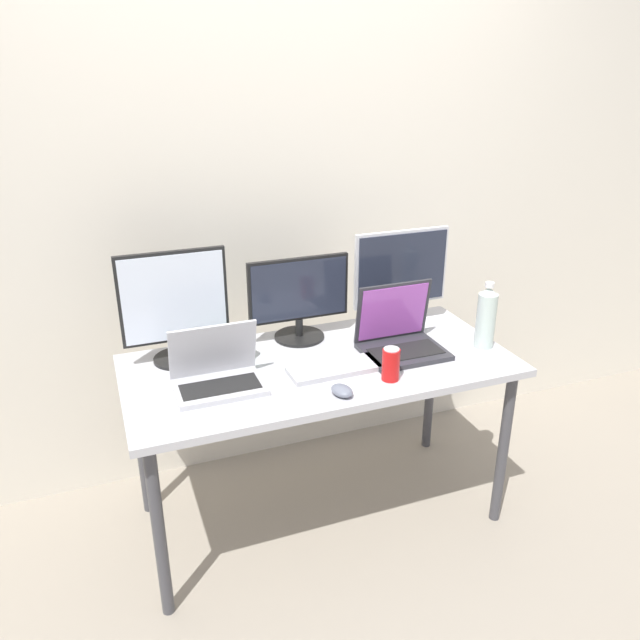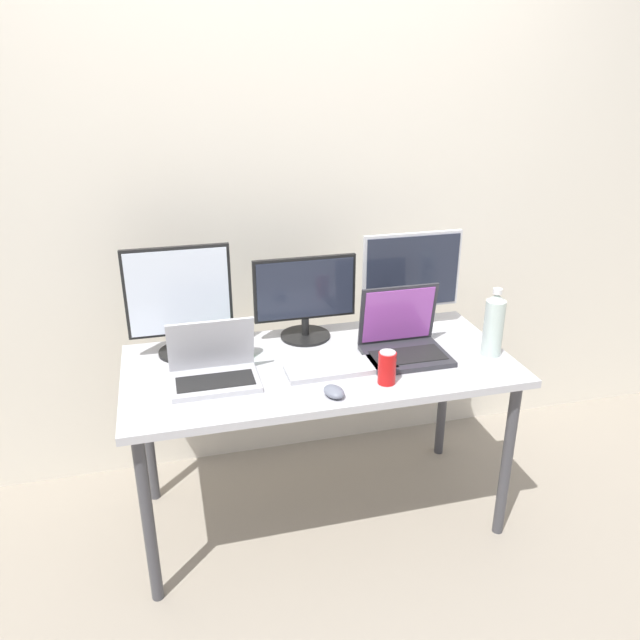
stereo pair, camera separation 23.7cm
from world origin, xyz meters
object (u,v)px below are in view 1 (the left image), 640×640
(work_desk, at_px, (320,378))
(monitor_right, at_px, (401,274))
(laptop_secondary, at_px, (399,336))
(water_bottle, at_px, (486,317))
(mouse_by_keyboard, at_px, (342,391))
(monitor_center, at_px, (298,298))
(monitor_left, at_px, (174,305))
(soda_can_near_keyboard, at_px, (243,346))
(soda_can_by_laptop, at_px, (391,364))
(laptop_silver, at_px, (217,373))
(keyboard_main, at_px, (343,367))

(work_desk, relative_size, monitor_right, 3.46)
(laptop_secondary, relative_size, water_bottle, 1.15)
(laptop_secondary, xyz_separation_m, mouse_by_keyboard, (-0.36, -0.26, -0.04))
(monitor_center, bearing_deg, work_desk, -89.20)
(monitor_center, xyz_separation_m, mouse_by_keyboard, (-0.02, -0.52, -0.17))
(monitor_center, height_order, monitor_right, monitor_right)
(monitor_left, bearing_deg, soda_can_near_keyboard, -22.13)
(work_desk, distance_m, soda_can_by_laptop, 0.32)
(laptop_silver, distance_m, mouse_by_keyboard, 0.46)
(laptop_silver, xyz_separation_m, laptop_secondary, (0.76, 0.04, 0.01))
(work_desk, height_order, monitor_center, monitor_center)
(monitor_center, bearing_deg, mouse_by_keyboard, -91.74)
(work_desk, xyz_separation_m, soda_can_by_laptop, (0.19, -0.22, 0.13))
(monitor_left, height_order, water_bottle, monitor_left)
(monitor_left, bearing_deg, monitor_center, 3.28)
(monitor_left, bearing_deg, keyboard_main, -28.32)
(laptop_silver, relative_size, soda_can_by_laptop, 2.53)
(work_desk, distance_m, laptop_silver, 0.44)
(laptop_secondary, height_order, keyboard_main, laptop_secondary)
(mouse_by_keyboard, height_order, water_bottle, water_bottle)
(monitor_right, bearing_deg, monitor_center, 178.59)
(monitor_right, distance_m, mouse_by_keyboard, 0.73)
(keyboard_main, relative_size, water_bottle, 1.51)
(monitor_right, distance_m, soda_can_by_laptop, 0.56)
(monitor_left, xyz_separation_m, soda_can_by_laptop, (0.71, -0.44, -0.17))
(water_bottle, bearing_deg, laptop_silver, 177.11)
(monitor_right, distance_m, laptop_secondary, 0.33)
(monitor_right, bearing_deg, keyboard_main, -141.43)
(monitor_center, xyz_separation_m, keyboard_main, (0.06, -0.34, -0.17))
(monitor_left, height_order, monitor_right, monitor_left)
(work_desk, relative_size, keyboard_main, 3.57)
(work_desk, relative_size, water_bottle, 5.40)
(soda_can_near_keyboard, xyz_separation_m, soda_can_by_laptop, (0.47, -0.35, 0.00))
(work_desk, xyz_separation_m, monitor_center, (-0.00, 0.25, 0.25))
(mouse_by_keyboard, bearing_deg, laptop_silver, 135.58)
(mouse_by_keyboard, relative_size, water_bottle, 0.34)
(work_desk, relative_size, monitor_center, 3.51)
(monitor_left, height_order, soda_can_near_keyboard, monitor_left)
(monitor_left, height_order, mouse_by_keyboard, monitor_left)
(laptop_silver, height_order, water_bottle, water_bottle)
(laptop_silver, bearing_deg, water_bottle, -2.89)
(monitor_right, relative_size, laptop_secondary, 1.36)
(work_desk, height_order, keyboard_main, keyboard_main)
(work_desk, relative_size, monitor_left, 3.40)
(monitor_center, bearing_deg, monitor_right, -1.41)
(mouse_by_keyboard, height_order, soda_can_near_keyboard, soda_can_near_keyboard)
(monitor_left, bearing_deg, laptop_silver, -70.12)
(keyboard_main, xyz_separation_m, water_bottle, (0.62, -0.01, 0.12))
(work_desk, xyz_separation_m, soda_can_near_keyboard, (-0.27, 0.12, 0.13))
(soda_can_by_laptop, bearing_deg, laptop_silver, 163.77)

